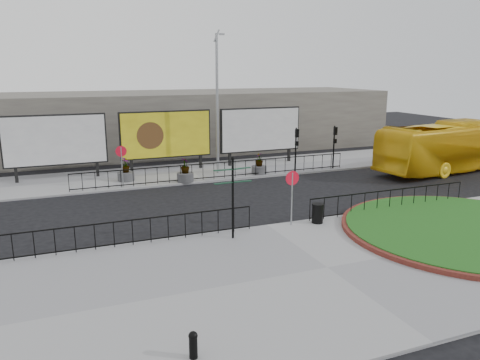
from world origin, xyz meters
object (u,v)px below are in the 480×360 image
litter_bin (318,213)px  bus (453,146)px  billboard_mid (166,135)px  planter_a (126,173)px  bollard (193,344)px  planter_c (259,167)px  fingerpost_sign (233,190)px  planter_b (185,173)px  lamp_post (217,102)px

litter_bin → bus: bearing=24.4°
litter_bin → billboard_mid: bearing=105.4°
billboard_mid → planter_a: 4.16m
bollard → litter_bin: size_ratio=0.79×
planter_c → bus: bearing=-15.5°
bus → planter_a: bus is taller
bollard → planter_c: bearing=61.5°
billboard_mid → litter_bin: (3.73, -13.57, -2.03)m
billboard_mid → fingerpost_sign: bearing=-92.2°
fingerpost_sign → billboard_mid: bearing=90.2°
fingerpost_sign → planter_c: size_ratio=2.39×
litter_bin → planter_a: planter_a is taller
billboard_mid → fingerpost_sign: size_ratio=1.81×
planter_a → planter_c: size_ratio=1.03×
fingerpost_sign → planter_a: fingerpost_sign is taller
billboard_mid → planter_b: bearing=-85.2°
planter_a → lamp_post: bearing=0.0°
fingerpost_sign → bus: (19.02, 7.10, -0.47)m
billboard_mid → bus: (18.49, -6.87, -0.88)m
fingerpost_sign → bus: fingerpost_sign is taller
billboard_mid → fingerpost_sign: billboard_mid is taller
planter_a → planter_b: (3.38, -1.60, 0.02)m
lamp_post → planter_a: size_ratio=6.24×
lamp_post → bollard: 21.15m
planter_b → bollard: bearing=-104.8°
planter_b → planter_a: bearing=154.7°
fingerpost_sign → bus: bearing=22.8°
litter_bin → planter_c: size_ratio=0.63×
litter_bin → planter_b: planter_b is taller
lamp_post → planter_a: lamp_post is taller
litter_bin → planter_c: planter_c is taller
billboard_mid → planter_a: (-3.08, -1.97, -1.98)m
planter_b → billboard_mid: bearing=94.8°
bollard → billboard_mid: bearing=78.4°
billboard_mid → bus: billboard_mid is taller
billboard_mid → planter_c: 6.65m
bollard → planter_b: size_ratio=0.47×
litter_bin → bollard: bearing=-136.3°
billboard_mid → lamp_post: lamp_post is taller
bus → planter_c: size_ratio=8.61×
lamp_post → litter_bin: lamp_post is taller
fingerpost_sign → bollard: (-3.84, -7.35, -1.68)m
bus → bollard: bearing=115.2°
planter_a → bus: bearing=-12.8°
billboard_mid → litter_bin: 14.22m
billboard_mid → litter_bin: bearing=-74.6°
litter_bin → planter_c: bearing=80.5°
fingerpost_sign → planter_c: (5.99, 10.73, -1.58)m
billboard_mid → bollard: size_ratio=8.80×
bus → planter_a: size_ratio=8.33×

